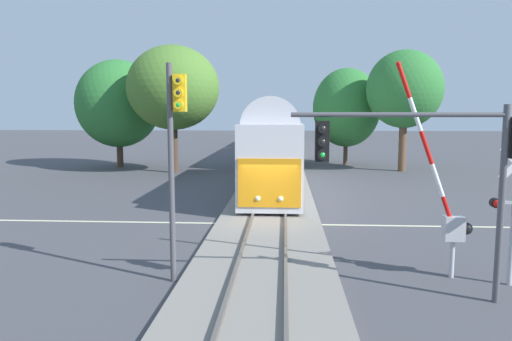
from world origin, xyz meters
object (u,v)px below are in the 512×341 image
object	(u,v)px
traffic_signal_near_right	(438,154)
oak_far_right	(404,89)
oak_behind_train	(173,88)
commuter_train	(279,132)
crossing_gate_near	(448,210)
pine_left_background	(118,104)
elm_centre_background	(346,108)
traffic_signal_median	(175,138)

from	to	relation	value
traffic_signal_near_right	oak_far_right	xyz separation A→B (m)	(5.85, 27.56, 2.88)
oak_behind_train	oak_far_right	xyz separation A→B (m)	(18.36, 1.99, -0.07)
commuter_train	crossing_gate_near	xyz separation A→B (m)	(5.32, -37.62, -0.75)
oak_far_right	traffic_signal_near_right	bearing A→B (deg)	-101.99
pine_left_background	oak_far_right	bearing A→B (deg)	-3.70
pine_left_background	crossing_gate_near	bearing A→B (deg)	-54.97
pine_left_background	traffic_signal_near_right	bearing A→B (deg)	-57.98
elm_centre_background	oak_far_right	world-z (taller)	oak_far_right
commuter_train	pine_left_background	bearing A→B (deg)	-143.25
commuter_train	pine_left_background	size ratio (longest dim) A/B	7.01
oak_behind_train	pine_left_background	distance (m)	6.81
commuter_train	oak_far_right	distance (m)	16.15
commuter_train	traffic_signal_median	bearing A→B (deg)	-93.46
traffic_signal_median	pine_left_background	bearing A→B (deg)	112.24
traffic_signal_near_right	elm_centre_background	distance (m)	32.18
traffic_signal_median	oak_behind_train	bearing A→B (deg)	103.28
traffic_signal_near_right	oak_behind_train	distance (m)	28.61
oak_behind_train	crossing_gate_near	bearing A→B (deg)	-60.49
elm_centre_background	oak_far_right	distance (m)	6.21
commuter_train	traffic_signal_near_right	world-z (taller)	commuter_train
elm_centre_background	oak_behind_train	bearing A→B (deg)	-155.54
elm_centre_background	traffic_signal_median	bearing A→B (deg)	-105.38
pine_left_background	oak_far_right	size ratio (longest dim) A/B	0.95
crossing_gate_near	elm_centre_background	distance (m)	30.46
traffic_signal_near_right	oak_far_right	distance (m)	28.32
crossing_gate_near	oak_far_right	distance (m)	26.62
crossing_gate_near	pine_left_background	bearing A→B (deg)	125.03
crossing_gate_near	traffic_signal_median	size ratio (longest dim) A/B	1.01
traffic_signal_median	oak_far_right	world-z (taller)	oak_far_right
traffic_signal_near_right	elm_centre_background	xyz separation A→B (m)	(1.84, 32.09, 1.48)
commuter_train	crossing_gate_near	distance (m)	38.00
crossing_gate_near	traffic_signal_near_right	bearing A→B (deg)	-117.20
traffic_signal_near_right	traffic_signal_median	world-z (taller)	traffic_signal_median
oak_behind_train	traffic_signal_near_right	bearing A→B (deg)	-63.93
commuter_train	traffic_signal_near_right	xyz separation A→B (m)	(4.39, -39.43, 1.01)
traffic_signal_near_right	traffic_signal_median	bearing A→B (deg)	171.53
pine_left_background	oak_far_right	distance (m)	24.13
commuter_train	crossing_gate_near	world-z (taller)	crossing_gate_near
traffic_signal_median	crossing_gate_near	bearing A→B (deg)	6.10
crossing_gate_near	oak_far_right	world-z (taller)	oak_far_right
commuter_train	traffic_signal_median	world-z (taller)	traffic_signal_median
traffic_signal_median	oak_behind_train	xyz separation A→B (m)	(-5.80, 24.57, 2.64)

